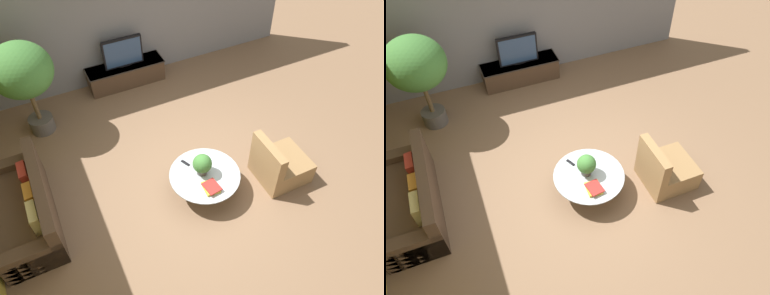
{
  "view_description": "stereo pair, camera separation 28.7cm",
  "coord_description": "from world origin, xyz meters",
  "views": [
    {
      "loc": [
        -1.84,
        -3.6,
        5.0
      ],
      "look_at": [
        -0.01,
        0.13,
        0.55
      ],
      "focal_mm": 35.0,
      "sensor_mm": 36.0,
      "label": 1
    },
    {
      "loc": [
        -1.58,
        -3.72,
        5.0
      ],
      "look_at": [
        -0.01,
        0.13,
        0.55
      ],
      "focal_mm": 35.0,
      "sensor_mm": 36.0,
      "label": 2
    }
  ],
  "objects": [
    {
      "name": "potted_plant_tabletop",
      "position": [
        -0.04,
        -0.3,
        0.6
      ],
      "size": [
        0.3,
        0.3,
        0.38
      ],
      "color": "#514C47",
      "rests_on": "coffee_table"
    },
    {
      "name": "couch_by_wall",
      "position": [
        -2.67,
        0.29,
        0.29
      ],
      "size": [
        0.84,
        1.89,
        0.84
      ],
      "rotation": [
        0.0,
        0.0,
        -1.57
      ],
      "color": "#4C3828",
      "rests_on": "ground"
    },
    {
      "name": "remote_black",
      "position": [
        -0.19,
        -0.01,
        0.4
      ],
      "size": [
        0.1,
        0.16,
        0.02
      ],
      "primitive_type": "cube",
      "rotation": [
        0.0,
        0.0,
        0.43
      ],
      "color": "black",
      "rests_on": "coffee_table"
    },
    {
      "name": "potted_palm_tall",
      "position": [
        -2.11,
        2.27,
        1.29
      ],
      "size": [
        1.06,
        1.06,
        1.83
      ],
      "color": "#514C47",
      "rests_on": "ground"
    },
    {
      "name": "back_wall_stone",
      "position": [
        0.0,
        3.26,
        1.5
      ],
      "size": [
        7.4,
        0.12,
        3.0
      ],
      "primitive_type": "cube",
      "color": "slate",
      "rests_on": "ground"
    },
    {
      "name": "armchair_wicker",
      "position": [
        1.22,
        -0.64,
        0.27
      ],
      "size": [
        0.8,
        0.76,
        0.86
      ],
      "rotation": [
        0.0,
        0.0,
        1.57
      ],
      "color": "olive",
      "rests_on": "ground"
    },
    {
      "name": "media_console",
      "position": [
        -0.2,
        2.94,
        0.24
      ],
      "size": [
        1.63,
        0.5,
        0.46
      ],
      "color": "#473323",
      "rests_on": "ground"
    },
    {
      "name": "ground_plane",
      "position": [
        0.0,
        0.0,
        0.0
      ],
      "size": [
        24.0,
        24.0,
        0.0
      ],
      "primitive_type": "plane",
      "color": "brown"
    },
    {
      "name": "book_stack",
      "position": [
        -0.06,
        -0.64,
        0.42
      ],
      "size": [
        0.25,
        0.3,
        0.06
      ],
      "color": "gold",
      "rests_on": "coffee_table"
    },
    {
      "name": "coffee_table",
      "position": [
        -0.02,
        -0.35,
        0.27
      ],
      "size": [
        1.13,
        1.13,
        0.39
      ],
      "color": "black",
      "rests_on": "ground"
    },
    {
      "name": "television",
      "position": [
        -0.2,
        2.94,
        0.77
      ],
      "size": [
        0.83,
        0.13,
        0.62
      ],
      "color": "black",
      "rests_on": "media_console"
    }
  ]
}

